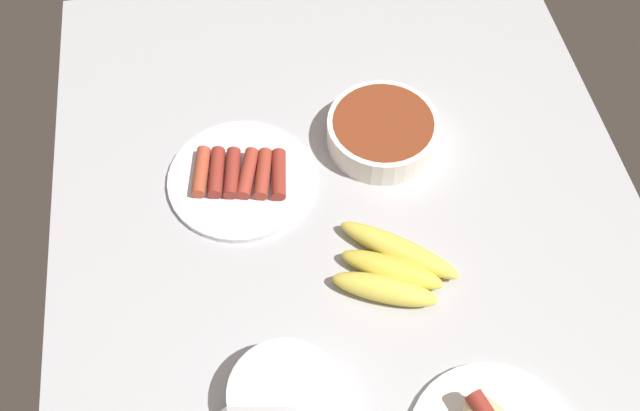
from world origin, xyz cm
name	(u,v)px	position (x,y,z in cm)	size (l,w,h in cm)	color
ground_plane	(354,244)	(0.00, 0.00, -1.50)	(120.00, 90.00, 3.00)	#B2B2B7
banana_bunch	(392,268)	(6.63, 4.18, 1.73)	(17.80, 19.68, 3.60)	#E5D14C
bowl_chili	(382,131)	(-17.46, 7.70, 2.76)	(17.83, 17.83, 5.03)	white
bowl_coleslaw	(285,398)	(23.16, -13.40, 2.81)	(14.40, 14.40, 14.80)	silver
plate_sausages	(241,177)	(-13.21, -15.68, 1.01)	(22.86, 22.86, 3.20)	white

